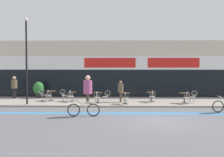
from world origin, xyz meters
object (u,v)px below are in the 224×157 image
object	(u,v)px
bistro_table_4	(151,95)
bistro_table_2	(98,95)
bistro_table_1	(72,95)
cafe_chair_0_near	(49,95)
cafe_chair_2_side	(106,96)
cafe_chair_2_near	(97,97)
bistro_table_3	(125,96)
cyclist_1	(87,92)
cafe_chair_1_near	(71,95)
pedestrian_near_end	(121,89)
cafe_chair_5_near	(187,97)
cafe_chair_3_near	(125,97)
pedestrian_far_end	(14,85)
bistro_table_5	(184,96)
cafe_chair_1_side	(64,95)
planter_pot	(39,89)
cafe_chair_0_side	(43,94)
lamp_post	(26,55)
bistro_table_0	(51,94)
cafe_chair_4_near	(152,96)
cafe_chair_5_side	(193,96)

from	to	relation	value
bistro_table_4	bistro_table_2	bearing A→B (deg)	-170.50
bistro_table_1	bistro_table_4	world-z (taller)	bistro_table_4
cafe_chair_0_near	cafe_chair_2_side	bearing A→B (deg)	-92.25
cafe_chair_2_near	bistro_table_1	bearing A→B (deg)	60.48
bistro_table_3	cyclist_1	distance (m)	4.84
cafe_chair_1_near	pedestrian_near_end	world-z (taller)	pedestrian_near_end
bistro_table_4	cafe_chair_1_near	bearing A→B (deg)	-174.41
bistro_table_3	cafe_chair_5_near	bearing A→B (deg)	-2.57
cafe_chair_3_near	cafe_chair_2_near	bearing A→B (deg)	74.63
cafe_chair_2_near	pedestrian_far_end	xyz separation A→B (m)	(-7.15, 3.17, 0.58)
cafe_chair_0_near	cafe_chair_2_side	world-z (taller)	same
bistro_table_5	cafe_chair_1_side	xyz separation A→B (m)	(-8.88, 0.85, -0.02)
cafe_chair_5_near	cyclist_1	world-z (taller)	cyclist_1
cafe_chair_1_side	planter_pot	size ratio (longest dim) A/B	0.66
cafe_chair_0_near	cyclist_1	world-z (taller)	cyclist_1
cafe_chair_0_near	bistro_table_1	bearing A→B (deg)	-78.07
cafe_chair_0_side	pedestrian_far_end	world-z (taller)	pedestrian_far_end
cafe_chair_2_near	cafe_chair_2_side	distance (m)	0.89
cafe_chair_0_near	pedestrian_near_end	distance (m)	5.42
bistro_table_5	lamp_post	bearing A→B (deg)	-175.61
cafe_chair_1_side	cafe_chair_2_side	distance (m)	3.33
cafe_chair_1_near	bistro_table_4	bearing A→B (deg)	-75.94
cafe_chair_2_near	lamp_post	distance (m)	5.67
cafe_chair_3_near	pedestrian_near_end	xyz separation A→B (m)	(-0.31, 1.57, 0.43)
bistro_table_1	cafe_chair_0_near	bearing A→B (deg)	-171.71
cafe_chair_2_near	cyclist_1	xyz separation A→B (m)	(-0.23, -4.21, 0.69)
bistro_table_0	planter_pot	distance (m)	2.37
cafe_chair_2_near	cafe_chair_3_near	bearing A→B (deg)	-101.97
planter_pot	bistro_table_5	bearing A→B (deg)	-14.82
cafe_chair_0_near	bistro_table_2	bearing A→B (deg)	-93.29
cafe_chair_2_near	cafe_chair_5_near	xyz separation A→B (m)	(6.27, -0.14, 0.00)
cafe_chair_1_near	bistro_table_2	bearing A→B (deg)	-83.79
bistro_table_3	cafe_chair_1_near	world-z (taller)	cafe_chair_1_near
cafe_chair_5_near	bistro_table_2	bearing A→B (deg)	77.17
bistro_table_2	cafe_chair_0_near	distance (m)	3.75
cafe_chair_1_side	cafe_chair_4_near	bearing A→B (deg)	-4.77
bistro_table_0	cafe_chair_0_near	xyz separation A→B (m)	(-0.00, -0.63, -0.03)
pedestrian_far_end	cyclist_1	bearing A→B (deg)	149.75
bistro_table_4	pedestrian_far_end	xyz separation A→B (m)	(-11.14, 1.87, 0.58)
bistro_table_4	cafe_chair_4_near	distance (m)	0.63
planter_pot	cafe_chair_5_near	bearing A→B (deg)	-17.69
cafe_chair_3_near	planter_pot	bearing A→B (deg)	61.12
cafe_chair_0_side	bistro_table_0	bearing A→B (deg)	2.30
bistro_table_0	bistro_table_3	size ratio (longest dim) A/B	1.01
cafe_chair_5_side	pedestrian_far_end	world-z (taller)	pedestrian_far_end
bistro_table_2	cafe_chair_2_side	xyz separation A→B (m)	(0.63, 0.00, -0.02)
cafe_chair_5_near	pedestrian_far_end	size ratio (longest dim) A/B	0.49
bistro_table_0	cafe_chair_1_side	size ratio (longest dim) A/B	0.87
bistro_table_3	cafe_chair_0_side	bearing A→B (deg)	165.34
cafe_chair_5_near	lamp_post	size ratio (longest dim) A/B	0.15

